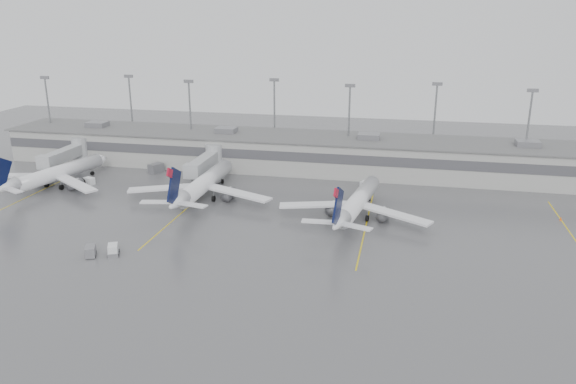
% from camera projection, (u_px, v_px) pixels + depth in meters
% --- Properties ---
extents(ground, '(260.00, 260.00, 0.00)m').
position_uv_depth(ground, '(235.00, 271.00, 82.93)').
color(ground, '#4E4E50').
rests_on(ground, ground).
extents(terminal, '(152.00, 17.00, 9.45)m').
position_uv_depth(terminal, '(306.00, 152.00, 135.60)').
color(terminal, '#A0A09B').
rests_on(terminal, ground).
extents(light_masts, '(142.40, 8.00, 20.60)m').
position_uv_depth(light_masts, '(310.00, 116.00, 138.56)').
color(light_masts, gray).
rests_on(light_masts, ground).
extents(jet_bridge_left, '(4.00, 17.20, 7.00)m').
position_uv_depth(jet_bridge_left, '(71.00, 154.00, 135.38)').
color(jet_bridge_left, '#979A9C').
rests_on(jet_bridge_left, ground).
extents(jet_bridge_right, '(4.00, 17.20, 7.00)m').
position_uv_depth(jet_bridge_right, '(208.00, 162.00, 128.38)').
color(jet_bridge_right, '#979A9C').
rests_on(jet_bridge_right, ground).
extents(stand_markings, '(105.25, 40.00, 0.01)m').
position_uv_depth(stand_markings, '(273.00, 216.00, 105.26)').
color(stand_markings, yellow).
rests_on(stand_markings, ground).
extents(jet_far_left, '(27.68, 31.37, 10.30)m').
position_uv_depth(jet_far_left, '(54.00, 174.00, 121.30)').
color(jet_far_left, white).
rests_on(jet_far_left, ground).
extents(jet_mid_left, '(30.30, 33.94, 10.99)m').
position_uv_depth(jet_mid_left, '(203.00, 184.00, 113.48)').
color(jet_mid_left, white).
rests_on(jet_mid_left, ground).
extents(jet_mid_right, '(28.23, 31.86, 10.35)m').
position_uv_depth(jet_mid_right, '(357.00, 202.00, 103.09)').
color(jet_mid_right, white).
rests_on(jet_mid_right, ground).
extents(baggage_tug, '(2.66, 3.17, 1.75)m').
position_uv_depth(baggage_tug, '(113.00, 251.00, 88.34)').
color(baggage_tug, white).
rests_on(baggage_tug, ground).
extents(baggage_cart, '(2.47, 3.01, 1.68)m').
position_uv_depth(baggage_cart, '(91.00, 251.00, 87.81)').
color(baggage_cart, slate).
rests_on(baggage_cart, ground).
extents(gse_uld_a, '(2.56, 2.10, 1.56)m').
position_uv_depth(gse_uld_a, '(89.00, 181.00, 124.51)').
color(gse_uld_a, white).
rests_on(gse_uld_a, ground).
extents(gse_uld_b, '(2.70, 2.26, 1.63)m').
position_uv_depth(gse_uld_b, '(217.00, 177.00, 127.04)').
color(gse_uld_b, white).
rests_on(gse_uld_b, ground).
extents(gse_uld_c, '(3.14, 2.69, 1.88)m').
position_uv_depth(gse_uld_c, '(367.00, 186.00, 120.43)').
color(gse_uld_c, white).
rests_on(gse_uld_c, ground).
extents(gse_loader, '(3.32, 4.03, 2.16)m').
position_uv_depth(gse_loader, '(156.00, 168.00, 133.57)').
color(gse_loader, slate).
rests_on(gse_loader, ground).
extents(cone_a, '(0.45, 0.45, 0.72)m').
position_uv_depth(cone_a, '(87.00, 190.00, 119.29)').
color(cone_a, '#FB5305').
rests_on(cone_a, ground).
extents(cone_b, '(0.44, 0.44, 0.71)m').
position_uv_depth(cone_b, '(177.00, 182.00, 125.15)').
color(cone_b, '#FB5305').
rests_on(cone_b, ground).
extents(cone_c, '(0.46, 0.46, 0.73)m').
position_uv_depth(cone_c, '(362.00, 204.00, 110.96)').
color(cone_c, '#FB5305').
rests_on(cone_c, ground).
extents(cone_d, '(0.44, 0.44, 0.71)m').
position_uv_depth(cone_d, '(561.00, 219.00, 103.12)').
color(cone_d, '#FB5305').
rests_on(cone_d, ground).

